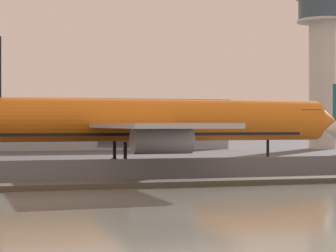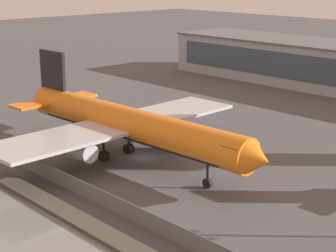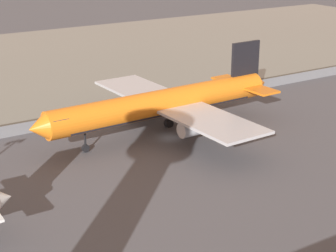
{
  "view_description": "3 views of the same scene",
  "coord_description": "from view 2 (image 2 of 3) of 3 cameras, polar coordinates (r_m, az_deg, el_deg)",
  "views": [
    {
      "loc": [
        -18.34,
        -76.99,
        5.58
      ],
      "look_at": [
        3.61,
        0.58,
        5.33
      ],
      "focal_mm": 70.0,
      "sensor_mm": 36.0,
      "label": 1
    },
    {
      "loc": [
        64.28,
        -54.08,
        28.54
      ],
      "look_at": [
        0.17,
        5.54,
        4.14
      ],
      "focal_mm": 60.0,
      "sensor_mm": 36.0,
      "label": 2
    },
    {
      "loc": [
        51.23,
        81.35,
        36.71
      ],
      "look_at": [
        4.06,
        5.93,
        4.85
      ],
      "focal_mm": 60.0,
      "sensor_mm": 36.0,
      "label": 3
    }
  ],
  "objects": [
    {
      "name": "shoreline_seawall",
      "position": [
        77.84,
        -14.36,
        -6.25
      ],
      "size": [
        320.0,
        3.0,
        0.5
      ],
      "color": "#474238",
      "rests_on": "ground"
    },
    {
      "name": "perimeter_fence",
      "position": [
        79.58,
        -11.56,
        -4.91
      ],
      "size": [
        280.0,
        0.1,
        2.26
      ],
      "color": "slate",
      "rests_on": "ground"
    },
    {
      "name": "cargo_jet_orange",
      "position": [
        86.0,
        -4.28,
        0.22
      ],
      "size": [
        51.31,
        43.8,
        15.27
      ],
      "color": "orange",
      "rests_on": "ground"
    },
    {
      "name": "terminal_building",
      "position": [
        146.5,
        16.15,
        5.92
      ],
      "size": [
        89.48,
        20.31,
        11.04
      ],
      "color": "#9EA3AD",
      "rests_on": "ground"
    },
    {
      "name": "ground_plane",
      "position": [
        88.72,
        -2.7,
        -3.21
      ],
      "size": [
        500.0,
        500.0,
        0.0
      ],
      "primitive_type": "plane",
      "color": "#4C4C51"
    },
    {
      "name": "baggage_tug",
      "position": [
        92.03,
        -14.0,
        -2.45
      ],
      "size": [
        1.83,
        3.31,
        1.8
      ],
      "color": "yellow",
      "rests_on": "ground"
    }
  ]
}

